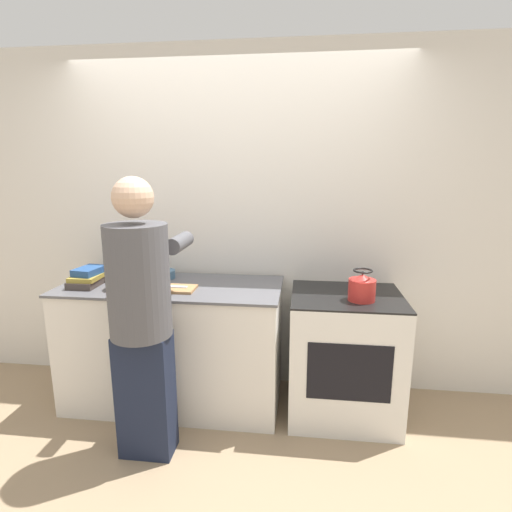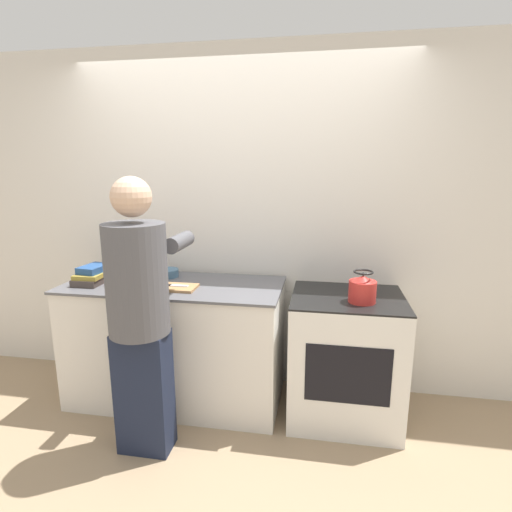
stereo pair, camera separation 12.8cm
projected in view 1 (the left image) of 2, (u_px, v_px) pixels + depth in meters
ground_plane at (222, 430)px, 2.67m from camera, size 12.00×12.00×0.00m
wall_back at (237, 223)px, 3.09m from camera, size 8.00×0.05×2.60m
counter at (174, 344)px, 2.94m from camera, size 1.56×0.68×0.90m
oven at (344, 355)px, 2.79m from camera, size 0.74×0.64×0.88m
person at (141, 312)px, 2.30m from camera, size 0.40×0.63×1.68m
cutting_board at (171, 289)px, 2.73m from camera, size 0.33×0.19×0.02m
knife at (172, 286)px, 2.73m from camera, size 0.20×0.04×0.01m
kettle at (362, 287)px, 2.57m from camera, size 0.17×0.17×0.20m
bowl_prep at (122, 283)px, 2.75m from camera, size 0.19×0.19×0.08m
bowl_mixing at (164, 274)px, 3.02m from camera, size 0.17×0.17×0.06m
canister_jar at (128, 265)px, 3.04m from camera, size 0.16×0.16×0.19m
book_stack at (88, 277)px, 2.82m from camera, size 0.19×0.27×0.13m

